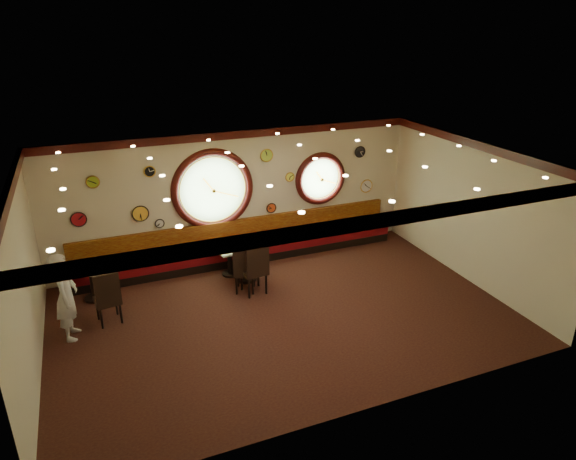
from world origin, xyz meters
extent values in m
cube|color=black|center=(0.00, 0.00, 0.00)|extent=(9.00, 6.00, 0.00)
cube|color=gold|center=(0.00, 0.00, 3.20)|extent=(9.00, 6.00, 0.02)
cube|color=beige|center=(0.00, 3.00, 1.60)|extent=(9.00, 0.02, 3.20)
cube|color=beige|center=(0.00, -3.00, 1.60)|extent=(9.00, 0.02, 3.20)
cube|color=beige|center=(-4.50, 0.00, 1.60)|extent=(0.02, 6.00, 3.20)
cube|color=beige|center=(4.50, 0.00, 1.60)|extent=(0.02, 6.00, 3.20)
cube|color=#330B09|center=(0.00, 2.95, 3.11)|extent=(9.00, 0.10, 0.18)
cube|color=#330B09|center=(0.00, -2.95, 3.11)|extent=(9.00, 0.10, 0.18)
cube|color=#330B09|center=(-4.45, 0.00, 3.11)|extent=(0.10, 6.00, 0.18)
cube|color=#330B09|center=(4.45, 0.00, 3.11)|extent=(0.10, 6.00, 0.18)
cube|color=black|center=(0.00, 2.72, 0.10)|extent=(8.00, 0.55, 0.20)
cube|color=#55070D|center=(0.00, 2.72, 0.35)|extent=(8.00, 0.55, 0.30)
cube|color=#5D1307|center=(0.00, 2.94, 0.75)|extent=(8.00, 0.10, 0.55)
cylinder|color=#7FB069|center=(-0.60, 3.00, 1.85)|extent=(1.66, 0.02, 1.66)
torus|color=#330B09|center=(-0.60, 2.98, 1.85)|extent=(1.98, 0.18, 1.98)
torus|color=gold|center=(-0.60, 2.95, 1.85)|extent=(1.61, 0.03, 1.61)
cylinder|color=#7FB069|center=(2.20, 3.00, 1.80)|extent=(1.10, 0.02, 1.10)
torus|color=#330B09|center=(2.20, 2.98, 1.80)|extent=(1.38, 0.18, 1.38)
torus|color=gold|center=(2.20, 2.95, 1.80)|extent=(1.09, 0.03, 1.09)
cylinder|color=#F7FF54|center=(1.35, 2.96, 1.95)|extent=(0.22, 0.03, 0.22)
cylinder|color=yellow|center=(-2.30, 2.96, 1.50)|extent=(0.36, 0.03, 0.36)
cylinder|color=#A4C33D|center=(0.75, 2.96, 2.55)|extent=(0.30, 0.03, 0.30)
cylinder|color=red|center=(-3.60, 2.96, 1.55)|extent=(0.32, 0.03, 0.32)
cylinder|color=white|center=(3.55, 2.96, 1.45)|extent=(0.34, 0.03, 0.34)
cylinder|color=black|center=(-2.00, 2.96, 2.45)|extent=(0.24, 0.03, 0.24)
cylinder|color=#EB4D1B|center=(0.85, 2.96, 1.20)|extent=(0.24, 0.03, 0.24)
cylinder|color=black|center=(3.30, 2.96, 2.40)|extent=(0.28, 0.03, 0.28)
cylinder|color=#91B123|center=(-3.20, 2.96, 2.35)|extent=(0.26, 0.03, 0.26)
cylinder|color=silver|center=(-1.90, 2.96, 1.20)|extent=(0.20, 0.03, 0.20)
cylinder|color=black|center=(-3.51, 2.12, 0.03)|extent=(0.44, 0.44, 0.06)
cylinder|color=black|center=(-3.51, 2.12, 0.38)|extent=(0.12, 0.12, 0.70)
cube|color=white|center=(-3.51, 2.12, 0.74)|extent=(0.88, 0.88, 0.05)
cylinder|color=black|center=(-0.50, 2.13, 0.03)|extent=(0.38, 0.38, 0.05)
cylinder|color=black|center=(-0.50, 2.13, 0.33)|extent=(0.10, 0.10, 0.61)
cube|color=white|center=(-0.50, 2.13, 0.65)|extent=(0.73, 0.73, 0.04)
cylinder|color=black|center=(-0.23, 1.76, 0.03)|extent=(0.49, 0.49, 0.07)
cylinder|color=black|center=(-0.23, 1.76, 0.42)|extent=(0.13, 0.13, 0.78)
cube|color=white|center=(-0.23, 1.76, 0.83)|extent=(0.91, 0.91, 0.06)
cube|color=black|center=(-3.28, 1.09, 0.47)|extent=(0.54, 0.54, 0.08)
cube|color=black|center=(-3.25, 0.89, 0.82)|extent=(0.48, 0.13, 0.62)
cube|color=black|center=(-0.40, 1.28, 0.45)|extent=(0.59, 0.59, 0.08)
cube|color=black|center=(-0.47, 1.09, 0.79)|extent=(0.44, 0.23, 0.59)
cube|color=black|center=(-0.25, 1.14, 0.52)|extent=(0.57, 0.57, 0.09)
cube|color=black|center=(-0.22, 0.91, 0.90)|extent=(0.52, 0.12, 0.67)
cylinder|color=silver|center=(-3.64, 2.21, 0.82)|extent=(0.04, 0.04, 0.11)
cylinder|color=silver|center=(-0.58, 2.21, 0.73)|extent=(0.04, 0.04, 0.11)
cylinder|color=silver|center=(-0.37, 1.77, 0.91)|extent=(0.04, 0.04, 0.11)
cylinder|color=silver|center=(-3.46, 2.11, 0.81)|extent=(0.03, 0.03, 0.10)
cylinder|color=silver|center=(-0.53, 2.11, 0.71)|extent=(0.03, 0.03, 0.09)
cylinder|color=silver|center=(-0.24, 1.75, 0.90)|extent=(0.03, 0.03, 0.09)
cylinder|color=yellow|center=(-3.39, 2.21, 0.86)|extent=(0.06, 0.06, 0.18)
cylinder|color=gold|center=(-0.44, 2.18, 0.76)|extent=(0.06, 0.06, 0.18)
cylinder|color=gold|center=(-0.15, 1.91, 0.94)|extent=(0.05, 0.05, 0.17)
imported|color=silver|center=(-3.97, 0.82, 0.86)|extent=(0.51, 0.69, 1.72)
camera|label=1|loc=(-3.29, -8.34, 5.60)|focal=32.00mm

